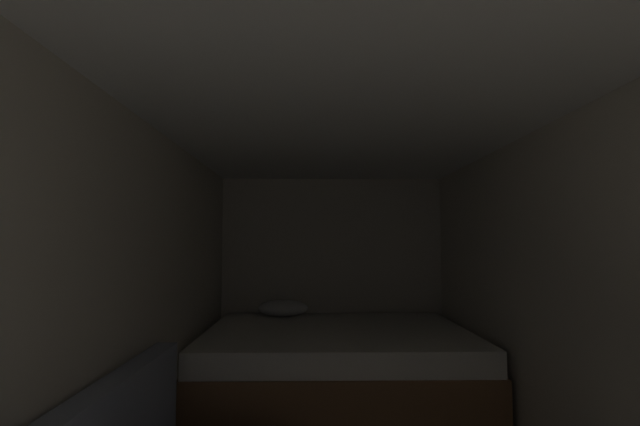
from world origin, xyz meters
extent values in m
cube|color=beige|center=(0.00, 4.47, 1.05)|extent=(2.44, 0.05, 2.11)
cube|color=beige|center=(-1.20, 1.87, 1.05)|extent=(0.05, 5.14, 2.11)
cube|color=beige|center=(1.20, 1.87, 1.05)|extent=(0.05, 5.14, 2.11)
cube|color=white|center=(0.00, 1.87, 2.13)|extent=(2.44, 5.14, 0.05)
cube|color=brown|center=(0.00, 3.51, 0.25)|extent=(2.22, 1.76, 0.50)
cube|color=white|center=(0.00, 3.51, 0.59)|extent=(2.18, 1.72, 0.18)
ellipsoid|color=white|center=(-0.50, 4.18, 0.77)|extent=(0.49, 0.34, 0.16)
camera|label=1|loc=(-0.21, -0.40, 1.40)|focal=25.39mm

